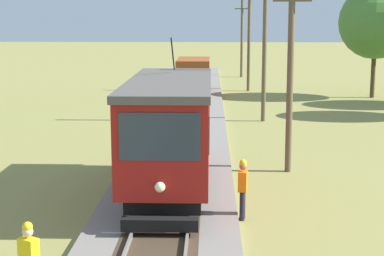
# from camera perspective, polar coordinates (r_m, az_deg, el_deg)

# --- Properties ---
(red_tram) EXTENTS (2.60, 8.54, 4.79)m
(red_tram) POSITION_cam_1_polar(r_m,az_deg,el_deg) (19.65, -2.05, -0.19)
(red_tram) COLOR maroon
(red_tram) RESTS_ON rail_right
(freight_car) EXTENTS (2.40, 5.20, 2.31)m
(freight_car) POSITION_cam_1_polar(r_m,az_deg,el_deg) (46.03, 0.13, 5.12)
(freight_car) COLOR #93471E
(freight_car) RESTS_ON rail_right
(utility_pole_near_tram) EXTENTS (1.40, 0.43, 7.23)m
(utility_pole_near_tram) POSITION_cam_1_polar(r_m,az_deg,el_deg) (22.99, 9.12, 5.05)
(utility_pole_near_tram) COLOR brown
(utility_pole_near_tram) RESTS_ON ground
(utility_pole_mid) EXTENTS (1.40, 0.27, 8.35)m
(utility_pole_mid) POSITION_cam_1_polar(r_m,az_deg,el_deg) (34.03, 6.77, 7.76)
(utility_pole_mid) COLOR brown
(utility_pole_mid) RESTS_ON ground
(utility_pole_far) EXTENTS (1.40, 0.35, 8.16)m
(utility_pole_far) POSITION_cam_1_polar(r_m,az_deg,el_deg) (47.95, 5.32, 8.43)
(utility_pole_far) COLOR brown
(utility_pole_far) RESTS_ON ground
(utility_pole_distant) EXTENTS (1.40, 0.45, 7.32)m
(utility_pole_distant) POSITION_cam_1_polar(r_m,az_deg,el_deg) (58.98, 4.66, 8.39)
(utility_pole_distant) COLOR brown
(utility_pole_distant) RESTS_ON ground
(second_worker) EXTENTS (0.30, 0.42, 1.78)m
(second_worker) POSITION_cam_1_polar(r_m,az_deg,el_deg) (17.68, 4.74, -5.46)
(second_worker) COLOR black
(second_worker) RESTS_ON ground
(tree_right_near) EXTENTS (5.19, 5.19, 7.95)m
(tree_right_near) POSITION_cam_1_polar(r_m,az_deg,el_deg) (45.63, 16.73, 9.41)
(tree_right_near) COLOR #4C3823
(tree_right_near) RESTS_ON ground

